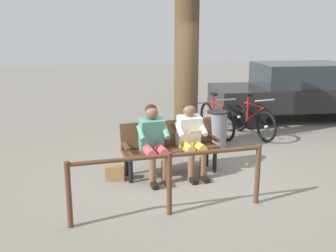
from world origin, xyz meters
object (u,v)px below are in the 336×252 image
(handbag, at_px, (115,173))
(person_reading, at_px, (191,135))
(bench, at_px, (169,143))
(parked_car, at_px, (296,90))
(bicycle_purple, at_px, (216,119))
(bicycle_silver, at_px, (187,123))
(tree_trunk, at_px, (186,62))
(bicycle_blue, at_px, (252,120))
(litter_bin, at_px, (217,130))
(person_companion, at_px, (153,138))

(handbag, bearing_deg, person_reading, -175.12)
(bench, relative_size, parked_car, 0.39)
(bicycle_purple, bearing_deg, bicycle_silver, -80.41)
(tree_trunk, bearing_deg, bicycle_blue, -158.76)
(litter_bin, bearing_deg, bicycle_purple, -105.40)
(person_companion, height_order, bicycle_purple, person_companion)
(handbag, bearing_deg, parked_car, -143.02)
(person_reading, height_order, bicycle_blue, person_reading)
(person_reading, bearing_deg, bicycle_silver, -108.57)
(tree_trunk, bearing_deg, bicycle_silver, -103.70)
(person_reading, xyz_separation_m, person_companion, (0.63, 0.10, -0.00))
(bicycle_blue, bearing_deg, handbag, -69.94)
(litter_bin, distance_m, parked_car, 3.63)
(bicycle_silver, bearing_deg, tree_trunk, -18.92)
(tree_trunk, bearing_deg, bicycle_purple, -136.05)
(bench, relative_size, handbag, 5.51)
(litter_bin, relative_size, bicycle_purple, 0.47)
(bench, relative_size, litter_bin, 2.13)
(person_reading, height_order, bicycle_purple, person_reading)
(bench, xyz_separation_m, litter_bin, (-1.15, -1.14, -0.12))
(handbag, height_order, bicycle_silver, bicycle_silver)
(tree_trunk, xyz_separation_m, bicycle_purple, (-0.88, -0.85, -1.37))
(bicycle_blue, xyz_separation_m, bicycle_silver, (1.50, 0.06, 0.00))
(bicycle_blue, bearing_deg, person_companion, -63.89)
(bench, xyz_separation_m, bicycle_silver, (-0.69, -1.90, -0.15))
(bicycle_silver, bearing_deg, person_reading, -15.10)
(bench, bearing_deg, litter_bin, -143.84)
(bench, height_order, person_reading, person_reading)
(bench, bearing_deg, bicycle_purple, -132.02)
(litter_bin, bearing_deg, tree_trunk, -17.25)
(handbag, distance_m, bicycle_silver, 2.67)
(bench, xyz_separation_m, person_companion, (0.29, 0.21, 0.16))
(tree_trunk, bearing_deg, litter_bin, 162.75)
(bench, distance_m, person_companion, 0.40)
(litter_bin, xyz_separation_m, bicycle_silver, (0.46, -0.76, -0.03))
(bench, relative_size, bicycle_blue, 1.01)
(person_companion, height_order, handbag, person_companion)
(parked_car, bearing_deg, bicycle_purple, 28.82)
(bicycle_blue, bearing_deg, person_reading, -56.78)
(handbag, relative_size, litter_bin, 0.39)
(tree_trunk, height_order, bicycle_purple, tree_trunk)
(tree_trunk, bearing_deg, parked_car, -148.13)
(handbag, height_order, bicycle_purple, bicycle_purple)
(bicycle_silver, xyz_separation_m, parked_car, (-3.24, -1.53, 0.41))
(handbag, relative_size, bicycle_silver, 0.18)
(bicycle_silver, bearing_deg, bicycle_blue, 87.17)
(bench, bearing_deg, parked_car, -147.60)
(person_companion, distance_m, litter_bin, 1.99)
(tree_trunk, distance_m, bicycle_blue, 2.23)
(person_reading, bearing_deg, litter_bin, -131.47)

